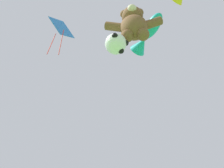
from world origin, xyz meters
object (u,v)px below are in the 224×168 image
(diamond_kite, at_px, (61,29))
(teddy_bear_kite, at_px, (133,24))
(soccer_ball_kite, at_px, (116,44))
(fish_kite_teal, at_px, (147,36))

(diamond_kite, bearing_deg, teddy_bear_kite, -13.34)
(teddy_bear_kite, distance_m, diamond_kite, 3.72)
(soccer_ball_kite, distance_m, diamond_kite, 4.06)
(teddy_bear_kite, xyz_separation_m, fish_kite_teal, (0.60, 1.24, 1.22))
(fish_kite_teal, bearing_deg, diamond_kite, -172.95)
(teddy_bear_kite, relative_size, soccer_ball_kite, 2.77)
(soccer_ball_kite, xyz_separation_m, fish_kite_teal, (1.28, 1.25, 2.59))
(teddy_bear_kite, bearing_deg, diamond_kite, 166.66)
(soccer_ball_kite, height_order, diamond_kite, diamond_kite)
(teddy_bear_kite, xyz_separation_m, diamond_kite, (-3.23, 0.76, 1.70))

